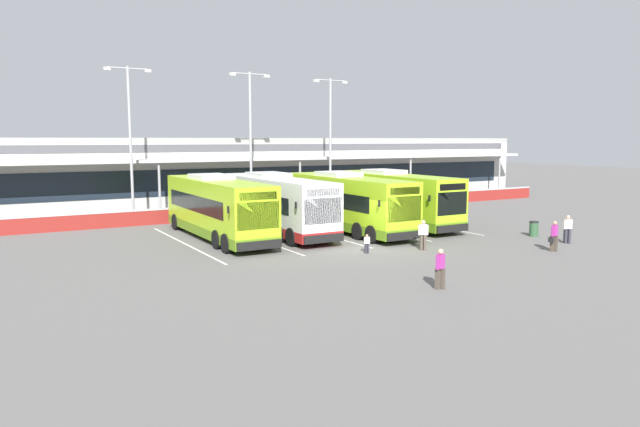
{
  "coord_description": "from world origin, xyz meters",
  "views": [
    {
      "loc": [
        -18.2,
        -26.02,
        5.87
      ],
      "look_at": [
        -1.27,
        3.0,
        1.6
      ],
      "focal_mm": 32.78,
      "sensor_mm": 36.0,
      "label": 1
    }
  ],
  "objects_px": {
    "lamp_post_centre": "(251,134)",
    "litter_bin": "(534,229)",
    "pedestrian_with_handbag": "(554,235)",
    "pedestrian_near_bin": "(568,228)",
    "lamp_post_east": "(330,135)",
    "coach_bus_leftmost": "(217,209)",
    "coach_bus_centre": "(346,203)",
    "lamp_post_west": "(130,134)",
    "coach_bus_right_centre": "(392,199)",
    "pedestrian_child": "(367,243)",
    "pedestrian_approaching_bus": "(440,267)",
    "pedestrian_in_dark_coat": "(423,234)",
    "coach_bus_left_centre": "(275,205)"
  },
  "relations": [
    {
      "from": "pedestrian_in_dark_coat",
      "to": "coach_bus_leftmost",
      "type": "bearing_deg",
      "value": 131.86
    },
    {
      "from": "coach_bus_left_centre",
      "to": "pedestrian_with_handbag",
      "type": "height_order",
      "value": "coach_bus_left_centre"
    },
    {
      "from": "pedestrian_with_handbag",
      "to": "lamp_post_west",
      "type": "height_order",
      "value": "lamp_post_west"
    },
    {
      "from": "pedestrian_with_handbag",
      "to": "coach_bus_leftmost",
      "type": "bearing_deg",
      "value": 137.21
    },
    {
      "from": "coach_bus_right_centre",
      "to": "pedestrian_child",
      "type": "xyz_separation_m",
      "value": [
        -7.34,
        -7.59,
        -1.24
      ]
    },
    {
      "from": "coach_bus_leftmost",
      "to": "pedestrian_near_bin",
      "type": "bearing_deg",
      "value": -35.06
    },
    {
      "from": "coach_bus_centre",
      "to": "coach_bus_right_centre",
      "type": "distance_m",
      "value": 4.26
    },
    {
      "from": "lamp_post_west",
      "to": "litter_bin",
      "type": "bearing_deg",
      "value": -44.91
    },
    {
      "from": "pedestrian_near_bin",
      "to": "coach_bus_left_centre",
      "type": "bearing_deg",
      "value": 137.45
    },
    {
      "from": "coach_bus_left_centre",
      "to": "pedestrian_with_handbag",
      "type": "xyz_separation_m",
      "value": [
        10.03,
        -12.89,
        -0.93
      ]
    },
    {
      "from": "coach_bus_leftmost",
      "to": "pedestrian_in_dark_coat",
      "type": "distance_m",
      "value": 12.23
    },
    {
      "from": "pedestrian_near_bin",
      "to": "coach_bus_centre",
      "type": "bearing_deg",
      "value": 129.36
    },
    {
      "from": "coach_bus_right_centre",
      "to": "pedestrian_in_dark_coat",
      "type": "distance_m",
      "value": 9.45
    },
    {
      "from": "pedestrian_near_bin",
      "to": "pedestrian_approaching_bus",
      "type": "relative_size",
      "value": 1.0
    },
    {
      "from": "lamp_post_west",
      "to": "lamp_post_centre",
      "type": "xyz_separation_m",
      "value": [
        8.85,
        -1.09,
        0.0
      ]
    },
    {
      "from": "coach_bus_leftmost",
      "to": "pedestrian_with_handbag",
      "type": "bearing_deg",
      "value": -42.79
    },
    {
      "from": "coach_bus_leftmost",
      "to": "pedestrian_in_dark_coat",
      "type": "relative_size",
      "value": 7.51
    },
    {
      "from": "coach_bus_centre",
      "to": "lamp_post_east",
      "type": "relative_size",
      "value": 1.11
    },
    {
      "from": "pedestrian_near_bin",
      "to": "lamp_post_centre",
      "type": "xyz_separation_m",
      "value": [
        -10.29,
        20.93,
        5.42
      ]
    },
    {
      "from": "pedestrian_child",
      "to": "coach_bus_left_centre",
      "type": "bearing_deg",
      "value": 98.29
    },
    {
      "from": "coach_bus_right_centre",
      "to": "litter_bin",
      "type": "height_order",
      "value": "coach_bus_right_centre"
    },
    {
      "from": "coach_bus_right_centre",
      "to": "lamp_post_west",
      "type": "relative_size",
      "value": 1.11
    },
    {
      "from": "coach_bus_leftmost",
      "to": "coach_bus_right_centre",
      "type": "bearing_deg",
      "value": -3.2
    },
    {
      "from": "coach_bus_leftmost",
      "to": "coach_bus_centre",
      "type": "relative_size",
      "value": 1.0
    },
    {
      "from": "coach_bus_right_centre",
      "to": "pedestrian_near_bin",
      "type": "xyz_separation_m",
      "value": [
        4.17,
        -10.93,
        -0.91
      ]
    },
    {
      "from": "lamp_post_west",
      "to": "lamp_post_east",
      "type": "relative_size",
      "value": 1.0
    },
    {
      "from": "lamp_post_centre",
      "to": "lamp_post_east",
      "type": "height_order",
      "value": "same"
    },
    {
      "from": "lamp_post_west",
      "to": "pedestrian_child",
      "type": "bearing_deg",
      "value": -67.79
    },
    {
      "from": "lamp_post_west",
      "to": "lamp_post_east",
      "type": "distance_m",
      "value": 16.76
    },
    {
      "from": "pedestrian_approaching_bus",
      "to": "pedestrian_near_bin",
      "type": "bearing_deg",
      "value": 17.4
    },
    {
      "from": "pedestrian_near_bin",
      "to": "pedestrian_with_handbag",
      "type": "bearing_deg",
      "value": -155.92
    },
    {
      "from": "pedestrian_near_bin",
      "to": "pedestrian_child",
      "type": "bearing_deg",
      "value": 163.85
    },
    {
      "from": "coach_bus_centre",
      "to": "pedestrian_approaching_bus",
      "type": "distance_m",
      "value": 15.16
    },
    {
      "from": "coach_bus_left_centre",
      "to": "pedestrian_child",
      "type": "relative_size",
      "value": 12.11
    },
    {
      "from": "coach_bus_leftmost",
      "to": "pedestrian_child",
      "type": "xyz_separation_m",
      "value": [
        5.05,
        -8.29,
        -1.24
      ]
    },
    {
      "from": "coach_bus_left_centre",
      "to": "pedestrian_approaching_bus",
      "type": "relative_size",
      "value": 7.51
    },
    {
      "from": "coach_bus_centre",
      "to": "lamp_post_east",
      "type": "height_order",
      "value": "lamp_post_east"
    },
    {
      "from": "coach_bus_centre",
      "to": "pedestrian_approaching_bus",
      "type": "relative_size",
      "value": 7.51
    },
    {
      "from": "pedestrian_near_bin",
      "to": "lamp_post_west",
      "type": "height_order",
      "value": "lamp_post_west"
    },
    {
      "from": "pedestrian_in_dark_coat",
      "to": "pedestrian_approaching_bus",
      "type": "height_order",
      "value": "same"
    },
    {
      "from": "pedestrian_with_handbag",
      "to": "lamp_post_east",
      "type": "xyz_separation_m",
      "value": [
        0.32,
        23.24,
        5.43
      ]
    },
    {
      "from": "lamp_post_centre",
      "to": "litter_bin",
      "type": "distance_m",
      "value": 21.97
    },
    {
      "from": "pedestrian_in_dark_coat",
      "to": "lamp_post_west",
      "type": "xyz_separation_m",
      "value": [
        -10.72,
        19.48,
        5.42
      ]
    },
    {
      "from": "coach_bus_leftmost",
      "to": "pedestrian_in_dark_coat",
      "type": "height_order",
      "value": "coach_bus_leftmost"
    },
    {
      "from": "coach_bus_leftmost",
      "to": "pedestrian_with_handbag",
      "type": "xyz_separation_m",
      "value": [
        13.86,
        -12.83,
        -0.93
      ]
    },
    {
      "from": "coach_bus_leftmost",
      "to": "pedestrian_approaching_bus",
      "type": "relative_size",
      "value": 7.51
    },
    {
      "from": "pedestrian_with_handbag",
      "to": "pedestrian_near_bin",
      "type": "xyz_separation_m",
      "value": [
        2.7,
        1.21,
        0.02
      ]
    },
    {
      "from": "lamp_post_east",
      "to": "litter_bin",
      "type": "height_order",
      "value": "lamp_post_east"
    },
    {
      "from": "coach_bus_leftmost",
      "to": "coach_bus_right_centre",
      "type": "height_order",
      "value": "same"
    },
    {
      "from": "pedestrian_child",
      "to": "lamp_post_centre",
      "type": "bearing_deg",
      "value": 86.03
    }
  ]
}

